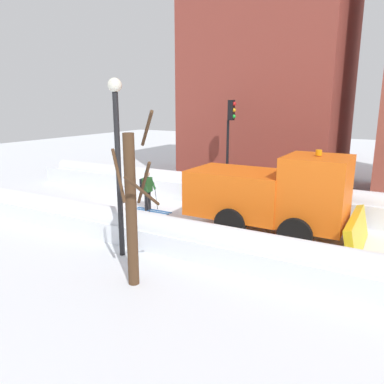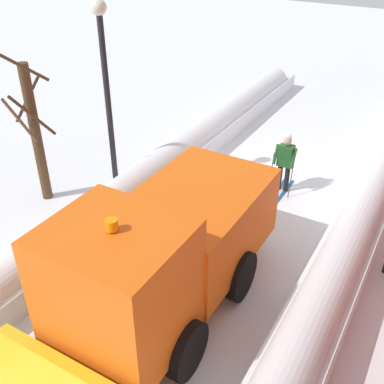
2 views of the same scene
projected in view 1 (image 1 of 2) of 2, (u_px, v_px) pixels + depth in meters
The scene contains 8 objects.
ground_plane at pixel (383, 255), 11.53m from camera, with size 80.00×80.00×0.00m, color white.
snowbank_right at pixel (378, 277), 8.98m from camera, with size 1.10×36.00×1.09m.
building_brick_near at pixel (274, 34), 20.31m from camera, with size 7.77×7.99×16.36m.
plow_truck at pixel (274, 195), 12.92m from camera, with size 3.20×5.98×3.12m.
skier at pixel (147, 188), 16.10m from camera, with size 0.62×1.80×1.81m.
traffic_light_pole at pixel (230, 131), 17.25m from camera, with size 0.28×0.42×4.68m.
street_lamp at pixel (118, 147), 10.78m from camera, with size 0.40×0.40×5.24m.
bare_tree_near at pixel (132, 207), 9.24m from camera, with size 1.37×1.35×4.43m.
Camera 1 is at (12.27, 10.23, 4.57)m, focal length 35.09 mm.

